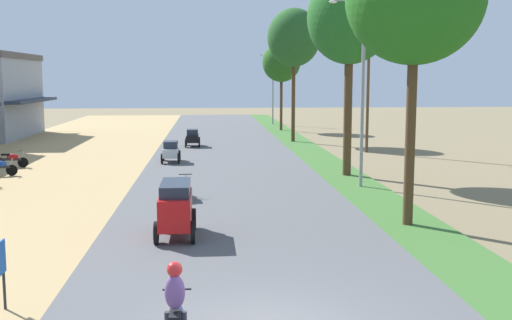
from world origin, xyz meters
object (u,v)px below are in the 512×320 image
streetlamp_mid (273,83)px  car_hatchback_silver (171,151)px  parked_motorbike_seventh (12,159)px  median_tree_third (294,38)px  car_hatchback_black (193,137)px  streetlamp_near (363,80)px  car_van_red (176,206)px  utility_pole_near (368,77)px  median_tree_fourth (281,63)px  motorbike_ahead_second (185,187)px  motorbike_foreground_rider (176,308)px  median_tree_second (350,19)px

streetlamp_mid → car_hatchback_silver: bearing=-107.3°
parked_motorbike_seventh → median_tree_third: bearing=36.3°
median_tree_third → car_hatchback_black: size_ratio=5.02×
car_hatchback_silver → streetlamp_near: bearing=-43.6°
median_tree_third → streetlamp_mid: median_tree_third is taller
streetlamp_mid → car_van_red: bearing=-99.7°
utility_pole_near → median_tree_fourth: bearing=102.1°
utility_pole_near → car_hatchback_black: bearing=162.0°
median_tree_fourth → car_van_red: median_tree_fourth is taller
streetlamp_near → motorbike_ahead_second: 9.20m
parked_motorbike_seventh → streetlamp_mid: streetlamp_mid is taller
motorbike_foreground_rider → car_hatchback_silver: bearing=93.5°
streetlamp_near → car_van_red: streetlamp_near is taller
parked_motorbike_seventh → median_tree_fourth: (17.52, 22.91, 5.75)m
median_tree_second → motorbike_foreground_rider: size_ratio=5.58×
median_tree_third → streetlamp_mid: 18.09m
median_tree_fourth → utility_pole_near: 17.56m
median_tree_fourth → utility_pole_near: utility_pole_near is taller
median_tree_third → median_tree_fourth: 10.39m
median_tree_third → streetlamp_near: size_ratio=1.20×
median_tree_second → median_tree_fourth: (-0.11, 26.85, -1.48)m
streetlamp_mid → streetlamp_near: bearing=-90.0°
car_hatchback_black → streetlamp_mid: bearing=69.1°
streetlamp_mid → car_hatchback_black: bearing=-110.9°
car_van_red → car_hatchback_silver: bearing=93.8°
parked_motorbike_seventh → car_van_red: (9.65, -15.52, 0.47)m
utility_pole_near → streetlamp_mid: bearing=98.5°
parked_motorbike_seventh → motorbike_ahead_second: bearing=-44.5°
median_tree_second → median_tree_fourth: median_tree_second is taller
median_tree_third → motorbike_foreground_rider: bearing=-101.2°
streetlamp_near → motorbike_ahead_second: (-7.80, -2.36, -4.27)m
car_van_red → car_hatchback_silver: 16.95m
car_van_red → motorbike_foreground_rider: (0.39, -8.04, -0.17)m
parked_motorbike_seventh → car_hatchback_black: car_hatchback_black is taller
median_tree_fourth → streetlamp_mid: size_ratio=1.10×
utility_pole_near → motorbike_foreground_rider: 31.67m
car_hatchback_black → parked_motorbike_seventh: bearing=-135.1°
median_tree_fourth → motorbike_ahead_second: median_tree_fourth is taller
streetlamp_mid → motorbike_ahead_second: (-7.80, -39.93, -3.75)m
parked_motorbike_seventh → median_tree_second: (17.63, -3.94, 7.22)m
car_hatchback_black → motorbike_ahead_second: size_ratio=1.11×
parked_motorbike_seventh → median_tree_second: bearing=-12.6°
streetlamp_mid → utility_pole_near: size_ratio=0.77×
streetlamp_near → streetlamp_mid: 37.57m
car_hatchback_silver → streetlamp_mid: bearing=72.7°
parked_motorbike_seventh → streetlamp_near: bearing=-22.3°
median_tree_fourth → car_hatchback_black: 16.49m
median_tree_second → motorbike_ahead_second: 12.07m
car_hatchback_silver → utility_pole_near: bearing=19.2°
parked_motorbike_seventh → car_hatchback_silver: car_hatchback_silver is taller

